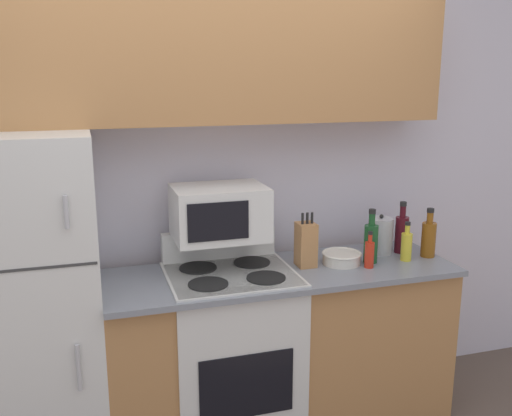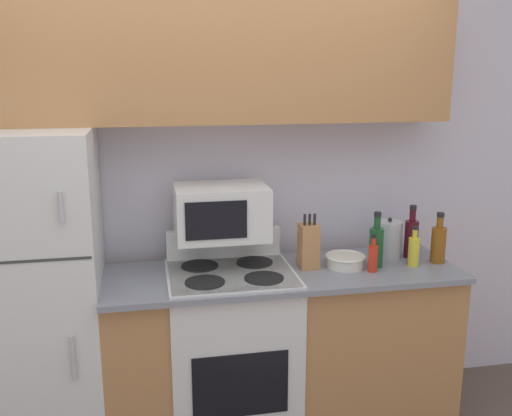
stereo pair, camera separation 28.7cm
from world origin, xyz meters
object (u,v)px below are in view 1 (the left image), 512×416
object	(u,v)px
stove	(232,353)
bottle_hot_sauce	(369,253)
bottle_cooking_spray	(406,245)
refrigerator	(29,309)
bottle_wine_red	(402,233)
kettle	(381,236)
microwave	(219,212)
bowl	(342,258)
bottle_whiskey	(429,238)
bottle_wine_green	(371,242)
knife_block	(306,244)

from	to	relation	value
stove	bottle_hot_sauce	world-z (taller)	bottle_hot_sauce
bottle_cooking_spray	bottle_hot_sauce	size ratio (longest dim) A/B	1.10
refrigerator	bottle_wine_red	bearing A→B (deg)	0.94
bottle_cooking_spray	kettle	distance (m)	0.17
microwave	bottle_wine_red	size ratio (longest dim) A/B	1.59
microwave	bottle_wine_red	distance (m)	1.09
bowl	bottle_whiskey	xyz separation A→B (m)	(0.52, -0.03, 0.08)
bottle_wine_red	bottle_whiskey	size ratio (longest dim) A/B	1.07
microwave	bottle_cooking_spray	xyz separation A→B (m)	(1.02, -0.15, -0.23)
bottle_wine_red	bottle_hot_sauce	size ratio (longest dim) A/B	1.50
bottle_cooking_spray	kettle	world-z (taller)	kettle
kettle	bowl	bearing A→B (deg)	-160.27
bottle_wine_red	kettle	bearing A→B (deg)	170.87
stove	bottle_cooking_spray	bearing A→B (deg)	-3.35
microwave	bowl	world-z (taller)	microwave
refrigerator	bottle_wine_red	xyz separation A→B (m)	(2.02, 0.03, 0.20)
refrigerator	bottle_cooking_spray	xyz separation A→B (m)	(1.97, -0.10, 0.17)
bottle_wine_green	bottle_cooking_spray	bearing A→B (deg)	-8.18
stove	bowl	distance (m)	0.78
bottle_wine_green	bottle_whiskey	size ratio (longest dim) A/B	1.07
bowl	bottle_whiskey	bearing A→B (deg)	-2.95
bottle_cooking_spray	bottle_hot_sauce	distance (m)	0.26
bowl	bottle_cooking_spray	xyz separation A→B (m)	(0.37, -0.05, 0.05)
bottle_cooking_spray	kettle	xyz separation A→B (m)	(-0.07, 0.16, 0.02)
stove	knife_block	bearing A→B (deg)	2.68
refrigerator	bottle_hot_sauce	world-z (taller)	refrigerator
stove	bowl	size ratio (longest dim) A/B	5.02
bottle_hot_sauce	bottle_whiskey	world-z (taller)	bottle_whiskey
stove	bottle_wine_red	size ratio (longest dim) A/B	3.64
stove	bottle_hot_sauce	bearing A→B (deg)	-8.09
stove	bottle_whiskey	distance (m)	1.27
bottle_wine_red	bottle_wine_green	bearing A→B (deg)	-157.01
microwave	bottle_wine_green	size ratio (longest dim) A/B	1.59
stove	bottle_cooking_spray	size ratio (longest dim) A/B	4.96
bottle_whiskey	stove	bearing A→B (deg)	178.41
refrigerator	microwave	distance (m)	1.03
bottle_wine_green	bottle_wine_red	world-z (taller)	same
bottle_wine_green	bottle_cooking_spray	world-z (taller)	bottle_wine_green
bowl	bottle_cooking_spray	world-z (taller)	bottle_cooking_spray
knife_block	refrigerator	bearing A→B (deg)	178.90
microwave	bowl	distance (m)	0.72
microwave	bottle_whiskey	xyz separation A→B (m)	(1.18, -0.13, -0.20)
bottle_cooking_spray	bottle_wine_red	world-z (taller)	bottle_wine_red
refrigerator	knife_block	world-z (taller)	refrigerator
stove	bottle_wine_red	bearing A→B (deg)	4.40
bottle_cooking_spray	bottle_wine_red	xyz separation A→B (m)	(0.05, 0.14, 0.03)
stove	bottle_wine_green	bearing A→B (deg)	-2.07
stove	knife_block	xyz separation A→B (m)	(0.42, 0.02, 0.56)
stove	kettle	xyz separation A→B (m)	(0.91, 0.10, 0.54)
bottle_wine_red	bottle_whiskey	distance (m)	0.15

